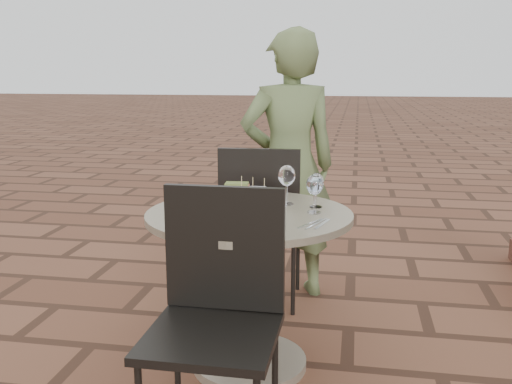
% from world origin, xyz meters
% --- Properties ---
extents(ground, '(60.00, 60.00, 0.00)m').
position_xyz_m(ground, '(0.00, 0.00, 0.00)').
color(ground, brown).
rests_on(ground, ground).
extents(cafe_table, '(0.90, 0.90, 0.73)m').
position_xyz_m(cafe_table, '(-0.03, -0.05, 0.48)').
color(cafe_table, gray).
rests_on(cafe_table, ground).
extents(chair_far, '(0.46, 0.46, 0.93)m').
position_xyz_m(chair_far, '(-0.09, 0.63, 0.55)').
color(chair_far, black).
rests_on(chair_far, ground).
extents(chair_near, '(0.44, 0.44, 0.93)m').
position_xyz_m(chair_near, '(-0.04, -0.59, 0.55)').
color(chair_near, black).
rests_on(chair_near, ground).
extents(diner, '(0.67, 0.55, 1.57)m').
position_xyz_m(diner, '(0.04, 0.86, 0.79)').
color(diner, '#526135').
rests_on(diner, ground).
extents(plate_salmon, '(0.28, 0.28, 0.07)m').
position_xyz_m(plate_salmon, '(-0.14, 0.22, 0.75)').
color(plate_salmon, white).
rests_on(plate_salmon, cafe_table).
extents(plate_sliders, '(0.28, 0.28, 0.14)m').
position_xyz_m(plate_sliders, '(-0.02, 0.00, 0.76)').
color(plate_sliders, white).
rests_on(plate_sliders, cafe_table).
extents(plate_tuna, '(0.29, 0.29, 0.03)m').
position_xyz_m(plate_tuna, '(0.02, -0.33, 0.75)').
color(plate_tuna, white).
rests_on(plate_tuna, cafe_table).
extents(wine_glass_right, '(0.07, 0.07, 0.17)m').
position_xyz_m(wine_glass_right, '(0.25, -0.02, 0.85)').
color(wine_glass_right, white).
rests_on(wine_glass_right, cafe_table).
extents(wine_glass_mid, '(0.08, 0.08, 0.18)m').
position_xyz_m(wine_glass_mid, '(0.12, 0.12, 0.86)').
color(wine_glass_mid, white).
rests_on(wine_glass_mid, cafe_table).
extents(wine_glass_far, '(0.07, 0.07, 0.16)m').
position_xyz_m(wine_glass_far, '(0.25, 0.09, 0.84)').
color(wine_glass_far, white).
rests_on(wine_glass_far, cafe_table).
extents(steel_ramekin, '(0.08, 0.08, 0.05)m').
position_xyz_m(steel_ramekin, '(-0.31, 0.11, 0.75)').
color(steel_ramekin, silver).
rests_on(steel_ramekin, cafe_table).
extents(cutlery_set, '(0.15, 0.21, 0.00)m').
position_xyz_m(cutlery_set, '(0.28, -0.20, 0.73)').
color(cutlery_set, silver).
rests_on(cutlery_set, cafe_table).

